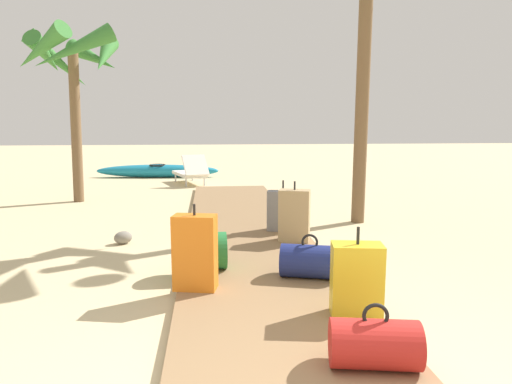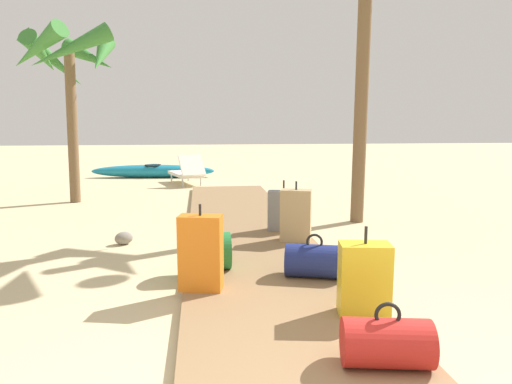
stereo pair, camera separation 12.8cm
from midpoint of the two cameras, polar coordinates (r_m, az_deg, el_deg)
ground_plane at (r=5.65m, az=0.14°, el=-7.63°), size 60.00×60.00×0.00m
boardwalk at (r=6.53m, az=-0.73°, el=-5.06°), size 1.64×9.19×0.08m
suitcase_yellow at (r=3.71m, az=13.51°, el=-10.70°), size 0.42×0.30×0.71m
duffel_bag_red at (r=3.05m, az=15.89°, el=-17.87°), size 0.59×0.40×0.42m
duffel_bag_green at (r=4.76m, az=-5.93°, el=-7.36°), size 0.50×0.40×0.50m
suitcase_tan at (r=5.84m, az=5.46°, el=-2.96°), size 0.44×0.33×0.78m
suitcase_orange at (r=4.17m, az=-6.79°, el=-7.55°), size 0.42×0.28×0.79m
suitcase_grey at (r=6.42m, az=3.97°, el=-2.36°), size 0.47×0.30×0.72m
duffel_bag_navy at (r=4.53m, az=7.55°, el=-8.61°), size 0.63×0.47×0.44m
palm_tree_far_left at (r=9.98m, az=-21.96°, el=14.84°), size 2.12×2.28×3.48m
lounge_chair at (r=12.05m, az=-7.90°, el=2.52°), size 1.04×1.64×0.80m
kayak at (r=13.83m, az=-11.99°, el=2.62°), size 3.66×0.84×0.39m
rock_right_near at (r=9.18m, az=4.83°, el=-0.64°), size 0.52×0.53×0.23m
rock_left_near at (r=6.27m, az=-15.80°, el=-5.53°), size 0.29×0.26×0.17m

